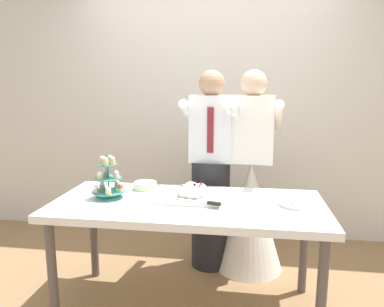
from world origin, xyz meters
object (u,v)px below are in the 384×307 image
at_px(dessert_table, 188,212).
at_px(round_cake, 145,187).
at_px(main_cake_tray, 192,193).
at_px(person_groom, 211,181).
at_px(cupcake_stand, 108,181).
at_px(plate_stack, 296,200).
at_px(person_bride, 250,202).

height_order(dessert_table, round_cake, round_cake).
relative_size(dessert_table, round_cake, 7.50).
bearing_deg(main_cake_tray, person_groom, 82.73).
height_order(main_cake_tray, round_cake, main_cake_tray).
relative_size(cupcake_stand, person_groom, 0.18).
distance_m(plate_stack, round_cake, 1.07).
xyz_separation_m(plate_stack, person_bride, (-0.28, 0.62, -0.23)).
bearing_deg(plate_stack, main_cake_tray, 177.41).
bearing_deg(cupcake_stand, dessert_table, -1.12).
distance_m(round_cake, person_groom, 0.62).
xyz_separation_m(round_cake, person_groom, (0.44, 0.43, -0.06)).
xyz_separation_m(dessert_table, person_groom, (0.09, 0.65, 0.05)).
distance_m(round_cake, person_bride, 0.92).
distance_m(dessert_table, person_groom, 0.66).
xyz_separation_m(cupcake_stand, round_cake, (0.20, 0.21, -0.09)).
bearing_deg(cupcake_stand, person_groom, 44.69).
bearing_deg(person_bride, cupcake_stand, -146.70).
relative_size(round_cake, person_groom, 0.14).
xyz_separation_m(person_groom, person_bride, (0.33, 0.00, -0.16)).
relative_size(dessert_table, cupcake_stand, 5.90).
relative_size(dessert_table, person_bride, 1.08).
distance_m(dessert_table, main_cake_tray, 0.13).
bearing_deg(plate_stack, cupcake_stand, -179.16).
xyz_separation_m(cupcake_stand, main_cake_tray, (0.57, 0.05, -0.08)).
bearing_deg(cupcake_stand, person_bride, 33.30).
bearing_deg(main_cake_tray, round_cake, 156.65).
distance_m(cupcake_stand, person_bride, 1.21).
height_order(dessert_table, person_groom, person_groom).
distance_m(main_cake_tray, person_bride, 0.76).
relative_size(main_cake_tray, round_cake, 1.79).
distance_m(cupcake_stand, round_cake, 0.30).
relative_size(plate_stack, round_cake, 0.86).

